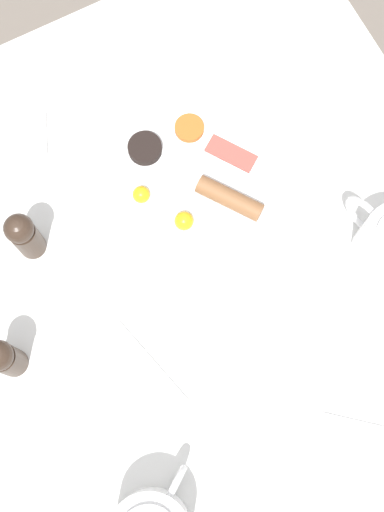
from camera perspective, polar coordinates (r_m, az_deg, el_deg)
name	(u,v)px	position (r m, az deg, el deg)	size (l,w,h in m)	color
ground_plane	(192,329)	(1.85, 0.00, -5.86)	(8.00, 8.00, 0.00)	#70665B
table	(192,270)	(1.20, 0.00, -1.15)	(0.98, 0.92, 0.73)	white
breakfast_plate	(187,178)	(1.16, -0.37, 6.24)	(0.31, 0.31, 0.04)	white
teacup_with_saucer_left	(284,3)	(1.30, 7.39, 19.43)	(0.16, 0.16, 0.07)	white
pepper_grinder	(4,358)	(1.07, -14.79, -7.93)	(0.04, 0.04, 0.12)	#38281E
salt_grinder	(24,235)	(1.10, -13.27, 1.63)	(0.04, 0.04, 0.12)	#38281E
napkin_folded	(4,143)	(1.23, -14.83, 8.77)	(0.14, 0.17, 0.01)	white
fork_by_plate	(151,363)	(1.10, -3.34, -8.58)	(0.16, 0.05, 0.00)	silver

